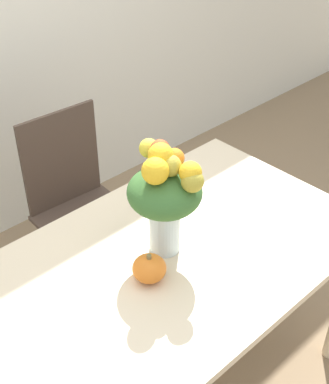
# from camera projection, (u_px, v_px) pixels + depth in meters

# --- Properties ---
(dining_table) EXTENTS (1.41, 0.87, 0.77)m
(dining_table) POSITION_uv_depth(u_px,v_px,m) (172.00, 274.00, 1.93)
(dining_table) COLOR beige
(dining_table) RESTS_ON ground_plane
(flower_vase) EXTENTS (0.25, 0.30, 0.42)m
(flower_vase) POSITION_uv_depth(u_px,v_px,m) (165.00, 194.00, 1.75)
(flower_vase) COLOR silver
(flower_vase) RESTS_ON dining_table
(pumpkin) EXTENTS (0.11, 0.11, 0.10)m
(pumpkin) POSITION_uv_depth(u_px,v_px,m) (149.00, 268.00, 1.74)
(pumpkin) COLOR orange
(pumpkin) RESTS_ON dining_table
(dining_chair_near_window) EXTENTS (0.44, 0.44, 0.94)m
(dining_chair_near_window) POSITION_uv_depth(u_px,v_px,m) (80.00, 207.00, 2.56)
(dining_chair_near_window) COLOR #47382D
(dining_chair_near_window) RESTS_ON ground_plane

